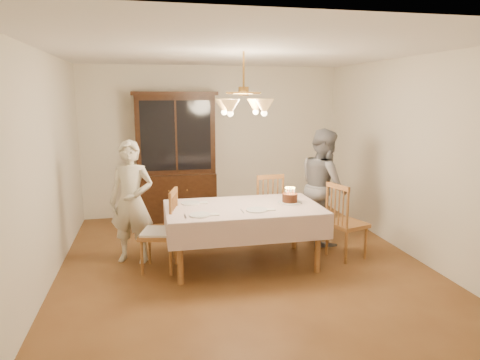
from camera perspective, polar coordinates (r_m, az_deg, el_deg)
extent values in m
plane|color=brown|center=(5.52, 0.44, -11.15)|extent=(5.00, 5.00, 0.00)
plane|color=white|center=(5.13, 0.49, 16.80)|extent=(5.00, 5.00, 0.00)
plane|color=silver|center=(7.61, -3.65, 5.17)|extent=(4.50, 0.00, 4.50)
plane|color=silver|center=(2.84, 11.57, -5.51)|extent=(4.50, 0.00, 4.50)
plane|color=silver|center=(5.17, -24.66, 1.27)|extent=(0.00, 5.00, 5.00)
plane|color=silver|center=(6.06, 21.73, 2.83)|extent=(0.00, 5.00, 5.00)
cube|color=brown|center=(5.29, 0.46, -3.82)|extent=(1.80, 1.00, 0.04)
cube|color=beige|center=(5.28, 0.46, -3.57)|extent=(1.90, 1.10, 0.01)
cylinder|color=brown|center=(4.89, -8.01, -9.81)|extent=(0.07, 0.07, 0.71)
cylinder|color=brown|center=(5.25, 10.33, -8.39)|extent=(0.07, 0.07, 0.71)
cylinder|color=brown|center=(5.69, -8.64, -6.80)|extent=(0.07, 0.07, 0.71)
cylinder|color=brown|center=(6.00, 7.28, -5.80)|extent=(0.07, 0.07, 0.71)
cube|color=black|center=(7.42, -8.37, -2.13)|extent=(1.30, 0.50, 0.80)
cube|color=black|center=(7.30, -8.63, 6.00)|extent=(1.30, 0.40, 1.30)
cube|color=black|center=(7.11, -8.53, 5.86)|extent=(1.14, 0.01, 1.14)
cube|color=black|center=(7.22, -8.77, 11.34)|extent=(1.38, 0.54, 0.06)
cube|color=brown|center=(6.34, 3.44, -3.88)|extent=(0.47, 0.45, 0.05)
cube|color=brown|center=(6.05, 4.10, 0.42)|extent=(0.40, 0.06, 0.06)
cylinder|color=brown|center=(6.62, 4.39, -5.36)|extent=(0.04, 0.04, 0.43)
cylinder|color=brown|center=(6.50, 1.41, -5.63)|extent=(0.04, 0.04, 0.43)
cylinder|color=brown|center=(6.32, 5.48, -6.20)|extent=(0.04, 0.04, 0.43)
cylinder|color=brown|center=(6.20, 2.37, -6.50)|extent=(0.04, 0.04, 0.43)
cube|color=brown|center=(5.31, -10.77, -7.12)|extent=(0.51, 0.53, 0.05)
cube|color=brown|center=(5.13, -8.91, -1.67)|extent=(0.13, 0.40, 0.06)
cylinder|color=brown|center=(5.59, -11.99, -8.77)|extent=(0.04, 0.04, 0.43)
cylinder|color=brown|center=(5.26, -12.94, -10.09)|extent=(0.04, 0.04, 0.43)
cylinder|color=brown|center=(5.52, -8.52, -8.91)|extent=(0.04, 0.04, 0.43)
cylinder|color=brown|center=(5.19, -9.25, -10.27)|extent=(0.04, 0.04, 0.43)
cube|color=silver|center=(5.30, -10.78, -6.76)|extent=(0.47, 0.48, 0.03)
cube|color=brown|center=(5.79, 14.08, -5.71)|extent=(0.53, 0.55, 0.05)
cube|color=brown|center=(5.53, 12.92, -0.87)|extent=(0.16, 0.39, 0.06)
cylinder|color=brown|center=(5.85, 16.42, -8.05)|extent=(0.04, 0.04, 0.43)
cylinder|color=brown|center=(6.09, 13.97, -7.16)|extent=(0.04, 0.04, 0.43)
cylinder|color=brown|center=(5.62, 13.98, -8.73)|extent=(0.04, 0.04, 0.43)
cylinder|color=brown|center=(5.87, 11.54, -7.75)|extent=(0.04, 0.04, 0.43)
imported|color=beige|center=(5.57, -14.25, -2.86)|extent=(0.66, 0.53, 1.56)
imported|color=slate|center=(6.24, 11.10, -0.79)|extent=(0.66, 0.83, 1.65)
cylinder|color=white|center=(5.48, 6.64, -2.96)|extent=(0.30, 0.30, 0.01)
cylinder|color=#37180C|center=(5.47, 6.66, -2.35)|extent=(0.19, 0.19, 0.11)
cylinder|color=#598CD8|center=(5.47, 7.26, -1.43)|extent=(0.01, 0.01, 0.07)
sphere|color=#FFB23F|center=(5.46, 7.27, -1.02)|extent=(0.01, 0.01, 0.01)
cylinder|color=pink|center=(5.49, 7.14, -1.38)|extent=(0.01, 0.01, 0.07)
sphere|color=#FFB23F|center=(5.48, 7.15, -0.97)|extent=(0.01, 0.01, 0.01)
cylinder|color=#EACC66|center=(5.50, 6.95, -1.34)|extent=(0.01, 0.01, 0.07)
sphere|color=#FFB23F|center=(5.49, 6.96, -0.93)|extent=(0.01, 0.01, 0.01)
cylinder|color=#598CD8|center=(5.51, 6.72, -1.32)|extent=(0.01, 0.01, 0.07)
sphere|color=#FFB23F|center=(5.50, 6.73, -0.92)|extent=(0.01, 0.01, 0.01)
cylinder|color=pink|center=(5.50, 6.49, -1.32)|extent=(0.01, 0.01, 0.07)
sphere|color=#FFB23F|center=(5.49, 6.50, -0.92)|extent=(0.01, 0.01, 0.01)
cylinder|color=#EACC66|center=(5.49, 6.28, -1.35)|extent=(0.01, 0.01, 0.07)
sphere|color=#FFB23F|center=(5.48, 6.29, -0.94)|extent=(0.01, 0.01, 0.01)
cylinder|color=#598CD8|center=(5.47, 6.13, -1.38)|extent=(0.01, 0.01, 0.07)
sphere|color=#FFB23F|center=(5.47, 6.14, -0.97)|extent=(0.01, 0.01, 0.01)
cylinder|color=pink|center=(5.45, 6.07, -1.43)|extent=(0.01, 0.01, 0.07)
sphere|color=#FFB23F|center=(5.44, 6.08, -1.02)|extent=(0.01, 0.01, 0.01)
cylinder|color=#EACC66|center=(5.43, 6.10, -1.49)|extent=(0.01, 0.01, 0.07)
sphere|color=#FFB23F|center=(5.42, 6.11, -1.07)|extent=(0.01, 0.01, 0.01)
cylinder|color=#598CD8|center=(5.41, 6.22, -1.53)|extent=(0.01, 0.01, 0.07)
sphere|color=#FFB23F|center=(5.40, 6.22, -1.12)|extent=(0.01, 0.01, 0.01)
cylinder|color=pink|center=(5.40, 6.41, -1.57)|extent=(0.01, 0.01, 0.07)
sphere|color=#FFB23F|center=(5.39, 6.41, -1.16)|extent=(0.01, 0.01, 0.01)
cylinder|color=#EACC66|center=(5.39, 6.64, -1.59)|extent=(0.01, 0.01, 0.07)
sphere|color=#FFB23F|center=(5.38, 6.65, -1.17)|extent=(0.01, 0.01, 0.01)
cylinder|color=#598CD8|center=(5.40, 6.88, -1.59)|extent=(0.01, 0.01, 0.07)
sphere|color=#FFB23F|center=(5.39, 6.89, -1.17)|extent=(0.01, 0.01, 0.01)
cylinder|color=pink|center=(5.41, 7.09, -1.57)|extent=(0.01, 0.01, 0.07)
sphere|color=#FFB23F|center=(5.40, 7.10, -1.15)|extent=(0.01, 0.01, 0.01)
cylinder|color=#EACC66|center=(5.42, 7.23, -1.53)|extent=(0.01, 0.01, 0.07)
sphere|color=#FFB23F|center=(5.42, 7.24, -1.11)|extent=(0.01, 0.01, 0.01)
cylinder|color=#598CD8|center=(5.45, 7.29, -1.48)|extent=(0.01, 0.01, 0.07)
sphere|color=#FFB23F|center=(5.44, 7.30, -1.07)|extent=(0.01, 0.01, 0.01)
cylinder|color=white|center=(4.90, -5.37, -4.67)|extent=(0.24, 0.24, 0.02)
cube|color=silver|center=(4.88, -7.32, -4.81)|extent=(0.01, 0.16, 0.01)
cube|color=silver|center=(4.92, -3.43, -4.59)|extent=(0.10, 0.10, 0.01)
cylinder|color=white|center=(5.09, 2.24, -4.01)|extent=(0.26, 0.26, 0.02)
cube|color=silver|center=(5.05, 0.32, -4.17)|extent=(0.01, 0.16, 0.01)
cube|color=silver|center=(5.13, 4.12, -3.92)|extent=(0.10, 0.10, 0.01)
cylinder|color=white|center=(5.44, -6.61, -3.07)|extent=(0.24, 0.24, 0.02)
cube|color=silver|center=(5.43, -8.32, -3.19)|extent=(0.01, 0.16, 0.01)
cube|color=silver|center=(5.46, -4.90, -3.01)|extent=(0.10, 0.10, 0.01)
cylinder|color=#BF8C3F|center=(5.11, 0.49, 14.57)|extent=(0.02, 0.02, 0.40)
cylinder|color=#BF8C3F|center=(5.10, 0.48, 11.76)|extent=(0.12, 0.12, 0.10)
cone|color=#D8994C|center=(5.34, 2.11, 9.80)|extent=(0.22, 0.22, 0.18)
sphere|color=#FFD899|center=(5.35, 2.11, 9.05)|extent=(0.07, 0.07, 0.07)
cone|color=#D8994C|center=(5.26, -2.14, 9.78)|extent=(0.22, 0.22, 0.18)
sphere|color=#FFD899|center=(5.26, -2.13, 9.02)|extent=(0.07, 0.07, 0.07)
cone|color=#D8994C|center=(4.87, -1.31, 9.67)|extent=(0.22, 0.22, 0.18)
sphere|color=#FFD899|center=(4.87, -1.31, 8.84)|extent=(0.07, 0.07, 0.07)
cone|color=#D8994C|center=(4.96, 3.25, 9.68)|extent=(0.22, 0.22, 0.18)
sphere|color=#FFD899|center=(4.96, 3.24, 8.87)|extent=(0.07, 0.07, 0.07)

